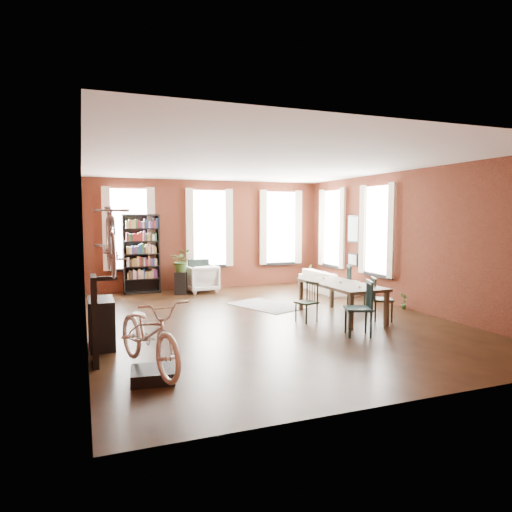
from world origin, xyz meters
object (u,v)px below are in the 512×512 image
bookshelf (141,254)px  cream_sofa (328,278)px  dining_chair_b (307,302)px  bicycle_floor (148,300)px  dining_chair_a (358,308)px  console_table (101,323)px  dining_chair_c (382,299)px  dining_table (340,300)px  white_armchair (201,277)px  dining_chair_d (358,288)px  plant_stand (181,283)px  bike_trainer (153,375)px

bookshelf → cream_sofa: 5.28m
dining_chair_b → bicycle_floor: 4.20m
dining_chair_a → console_table: 4.43m
dining_chair_c → dining_table: bearing=71.4°
dining_chair_a → dining_chair_b: (-0.38, 1.29, -0.09)m
dining_table → white_armchair: 4.68m
dining_chair_d → plant_stand: size_ratio=1.66×
dining_chair_c → white_armchair: bearing=51.5°
dining_chair_a → bookshelf: bookshelf is taller
dining_chair_b → cream_sofa: size_ratio=0.39×
dining_chair_d → plant_stand: (-3.33, 3.58, -0.20)m
dining_chair_d → bicycle_floor: 5.85m
dining_chair_b → bike_trainer: dining_chair_b is taller
white_armchair → bicycle_floor: (-2.37, -6.67, 0.65)m
bike_trainer → console_table: size_ratio=0.69×
bookshelf → plant_stand: bearing=-32.4°
plant_stand → bicycle_floor: size_ratio=0.34×
dining_chair_b → console_table: dining_chair_b is taller
dining_chair_d → plant_stand: dining_chair_d is taller
console_table → white_armchair: bearing=58.9°
dining_table → cream_sofa: 3.28m
bookshelf → bicycle_floor: 7.12m
dining_chair_a → bike_trainer: 3.93m
white_armchair → cream_sofa: white_armchair is taller
dining_chair_d → white_armchair: bearing=58.5°
cream_sofa → bike_trainer: size_ratio=3.76×
dining_chair_c → dining_chair_d: 1.04m
cream_sofa → dining_chair_d: bearing=165.4°
dining_chair_b → console_table: (-3.97, -0.41, -0.00)m
dining_chair_d → plant_stand: bearing=66.0°
cream_sofa → bike_trainer: (-5.67, -5.36, -0.33)m
dining_chair_a → cream_sofa: dining_chair_a is taller
dining_chair_d → bike_trainer: size_ratio=1.85×
cream_sofa → console_table: (-6.23, -3.50, -0.01)m
white_armchair → bicycle_floor: bicycle_floor is taller
bookshelf → white_armchair: bookshelf is taller
dining_table → dining_chair_d: dining_chair_d is taller
bicycle_floor → console_table: bearing=90.7°
dining_chair_a → dining_chair_c: dining_chair_a is taller
console_table → dining_chair_c: bearing=-0.4°
cream_sofa → dining_table: bearing=154.8°
cream_sofa → bookshelf: bearing=71.0°
dining_chair_a → bicycle_floor: bicycle_floor is taller
cream_sofa → plant_stand: 4.12m
dining_chair_a → plant_stand: dining_chair_a is taller
bookshelf → dining_table: bearing=-52.7°
dining_chair_d → dining_chair_a: bearing=169.8°
dining_chair_c → cream_sofa: dining_chair_c is taller
dining_chair_a → white_armchair: dining_chair_a is taller
white_armchair → cream_sofa: (3.35, -1.29, -0.02)m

